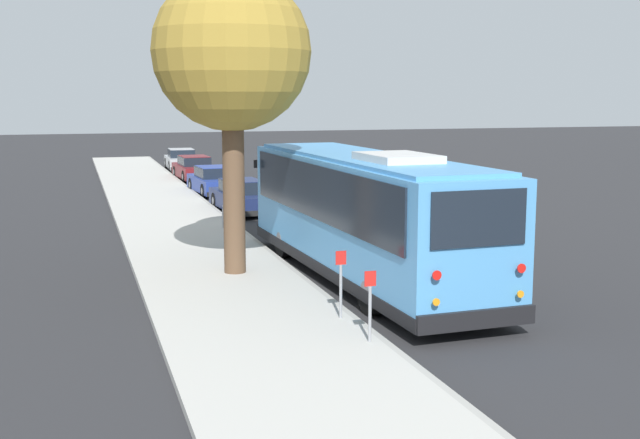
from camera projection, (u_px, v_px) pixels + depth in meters
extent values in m
plane|color=#28282B|center=(367.00, 271.00, 21.19)|extent=(160.00, 160.00, 0.00)
cube|color=#B2AFA8|center=(217.00, 278.00, 20.02)|extent=(80.00, 3.88, 0.15)
cube|color=#9D9A94|center=(295.00, 273.00, 20.60)|extent=(80.00, 0.14, 0.15)
cube|color=#4C93D1|center=(363.00, 214.00, 20.04)|extent=(11.22, 2.87, 2.78)
cube|color=black|center=(363.00, 263.00, 20.23)|extent=(11.27, 2.92, 0.28)
cube|color=black|center=(363.00, 190.00, 19.94)|extent=(10.31, 2.93, 1.32)
cube|color=black|center=(295.00, 170.00, 25.16)|extent=(0.11, 2.16, 1.39)
cube|color=black|center=(479.00, 219.00, 14.71)|extent=(0.10, 1.98, 1.06)
cube|color=black|center=(295.00, 150.00, 25.06)|extent=(0.10, 1.78, 0.22)
cube|color=#4C93D1|center=(364.00, 157.00, 19.81)|extent=(10.53, 2.62, 0.10)
cube|color=silver|center=(397.00, 158.00, 17.94)|extent=(2.09, 1.47, 0.20)
cube|color=black|center=(295.00, 227.00, 25.47)|extent=(0.19, 2.49, 0.36)
cube|color=black|center=(477.00, 320.00, 14.98)|extent=(0.19, 2.49, 0.36)
cylinder|color=red|center=(437.00, 275.00, 14.49)|extent=(0.04, 0.18, 0.18)
cylinder|color=orange|center=(436.00, 302.00, 14.57)|extent=(0.04, 0.14, 0.14)
cylinder|color=red|center=(521.00, 268.00, 15.07)|extent=(0.04, 0.18, 0.18)
cylinder|color=orange|center=(520.00, 294.00, 15.15)|extent=(0.04, 0.14, 0.14)
cube|color=white|center=(270.00, 223.00, 25.22)|extent=(0.05, 0.32, 0.18)
cube|color=white|center=(319.00, 220.00, 25.76)|extent=(0.05, 0.32, 0.18)
cube|color=black|center=(255.00, 164.00, 24.32)|extent=(0.06, 0.10, 0.24)
cylinder|color=black|center=(284.00, 240.00, 22.93)|extent=(1.03, 0.34, 1.02)
cylinder|color=slate|center=(284.00, 240.00, 22.93)|extent=(0.47, 0.34, 0.46)
cylinder|color=black|center=(354.00, 235.00, 23.64)|extent=(1.03, 0.34, 1.02)
cylinder|color=slate|center=(354.00, 235.00, 23.64)|extent=(0.47, 0.34, 0.46)
cylinder|color=black|center=(371.00, 291.00, 16.95)|extent=(1.03, 0.34, 1.02)
cylinder|color=slate|center=(371.00, 291.00, 16.95)|extent=(0.47, 0.34, 0.46)
cylinder|color=black|center=(462.00, 283.00, 17.65)|extent=(1.03, 0.34, 1.02)
cylinder|color=slate|center=(462.00, 283.00, 17.65)|extent=(0.47, 0.34, 0.46)
cube|color=#19234C|center=(241.00, 200.00, 31.72)|extent=(4.49, 1.87, 0.64)
cube|color=black|center=(242.00, 186.00, 31.53)|extent=(2.16, 1.52, 0.48)
cube|color=#19234C|center=(242.00, 180.00, 31.49)|extent=(2.08, 1.48, 0.05)
cube|color=black|center=(228.00, 199.00, 33.81)|extent=(0.17, 1.57, 0.20)
cube|color=black|center=(257.00, 213.00, 29.70)|extent=(0.17, 1.57, 0.20)
cylinder|color=black|center=(215.00, 201.00, 32.78)|extent=(0.66, 0.24, 0.65)
cylinder|color=slate|center=(215.00, 201.00, 32.78)|extent=(0.31, 0.24, 0.29)
cylinder|color=black|center=(250.00, 199.00, 33.29)|extent=(0.66, 0.24, 0.65)
cylinder|color=slate|center=(250.00, 199.00, 33.29)|extent=(0.31, 0.24, 0.29)
cylinder|color=black|center=(232.00, 210.00, 30.21)|extent=(0.66, 0.24, 0.65)
cylinder|color=slate|center=(232.00, 210.00, 30.21)|extent=(0.31, 0.24, 0.29)
cylinder|color=black|center=(269.00, 208.00, 30.72)|extent=(0.66, 0.24, 0.65)
cylinder|color=slate|center=(269.00, 208.00, 30.72)|extent=(0.31, 0.24, 0.29)
cube|color=navy|center=(213.00, 184.00, 37.44)|extent=(4.31, 1.88, 0.64)
cube|color=black|center=(213.00, 172.00, 37.25)|extent=(2.08, 1.52, 0.48)
cube|color=navy|center=(213.00, 167.00, 37.21)|extent=(2.00, 1.48, 0.05)
cube|color=black|center=(203.00, 184.00, 39.44)|extent=(0.18, 1.57, 0.20)
cube|color=black|center=(224.00, 194.00, 35.51)|extent=(0.18, 1.57, 0.20)
cylinder|color=black|center=(192.00, 185.00, 38.44)|extent=(0.67, 0.24, 0.66)
cylinder|color=slate|center=(192.00, 185.00, 38.44)|extent=(0.31, 0.24, 0.30)
cylinder|color=black|center=(221.00, 184.00, 38.95)|extent=(0.67, 0.24, 0.66)
cylinder|color=slate|center=(221.00, 184.00, 38.95)|extent=(0.31, 0.24, 0.30)
cylinder|color=black|center=(204.00, 191.00, 35.98)|extent=(0.67, 0.24, 0.66)
cylinder|color=slate|center=(204.00, 191.00, 35.98)|extent=(0.31, 0.24, 0.30)
cylinder|color=black|center=(236.00, 190.00, 36.49)|extent=(0.67, 0.24, 0.66)
cylinder|color=slate|center=(236.00, 190.00, 36.49)|extent=(0.31, 0.24, 0.30)
cube|color=maroon|center=(194.00, 171.00, 43.73)|extent=(4.46, 1.90, 0.65)
cube|color=black|center=(194.00, 161.00, 43.54)|extent=(2.14, 1.56, 0.48)
cube|color=maroon|center=(194.00, 156.00, 43.50)|extent=(2.06, 1.53, 0.05)
cube|color=black|center=(187.00, 171.00, 45.83)|extent=(0.15, 1.66, 0.20)
cube|color=black|center=(202.00, 179.00, 41.70)|extent=(0.15, 1.66, 0.20)
cylinder|color=black|center=(175.00, 172.00, 44.79)|extent=(0.67, 0.23, 0.66)
cylinder|color=slate|center=(175.00, 172.00, 44.79)|extent=(0.31, 0.23, 0.30)
cylinder|color=black|center=(203.00, 171.00, 45.31)|extent=(0.67, 0.23, 0.66)
cylinder|color=slate|center=(203.00, 171.00, 45.31)|extent=(0.31, 0.23, 0.30)
cylinder|color=black|center=(184.00, 177.00, 42.21)|extent=(0.67, 0.23, 0.66)
cylinder|color=slate|center=(184.00, 177.00, 42.21)|extent=(0.31, 0.23, 0.30)
cylinder|color=black|center=(214.00, 176.00, 42.72)|extent=(0.67, 0.23, 0.66)
cylinder|color=slate|center=(214.00, 176.00, 42.72)|extent=(0.31, 0.23, 0.30)
cube|color=#A8AAAF|center=(181.00, 162.00, 49.48)|extent=(4.08, 1.81, 0.64)
cube|color=black|center=(181.00, 153.00, 49.30)|extent=(1.95, 1.53, 0.48)
cube|color=#A8AAAF|center=(181.00, 149.00, 49.26)|extent=(1.87, 1.49, 0.05)
cube|color=black|center=(178.00, 163.00, 51.46)|extent=(0.12, 1.66, 0.20)
cube|color=black|center=(185.00, 169.00, 47.58)|extent=(0.12, 1.66, 0.20)
cylinder|color=black|center=(167.00, 163.00, 50.51)|extent=(0.66, 0.22, 0.66)
cylinder|color=slate|center=(167.00, 163.00, 50.51)|extent=(0.30, 0.23, 0.30)
cylinder|color=black|center=(191.00, 163.00, 50.93)|extent=(0.66, 0.22, 0.66)
cylinder|color=slate|center=(191.00, 163.00, 50.93)|extent=(0.30, 0.23, 0.30)
cylinder|color=black|center=(170.00, 167.00, 48.08)|extent=(0.66, 0.22, 0.66)
cylinder|color=slate|center=(170.00, 167.00, 48.08)|extent=(0.30, 0.23, 0.30)
cylinder|color=black|center=(197.00, 166.00, 48.51)|extent=(0.66, 0.22, 0.66)
cylinder|color=slate|center=(197.00, 166.00, 48.51)|extent=(0.30, 0.23, 0.30)
cylinder|color=brown|center=(234.00, 191.00, 20.08)|extent=(0.55, 0.55, 4.15)
sphere|color=olive|center=(232.00, 51.00, 19.55)|extent=(3.91, 3.91, 3.91)
sphere|color=#A58431|center=(227.00, 0.00, 19.81)|extent=(2.54, 2.54, 2.54)
cylinder|color=gray|center=(370.00, 314.00, 14.59)|extent=(0.06, 0.06, 1.04)
cube|color=red|center=(370.00, 279.00, 14.49)|extent=(0.02, 0.22, 0.28)
cylinder|color=gray|center=(341.00, 291.00, 16.15)|extent=(0.06, 0.06, 1.10)
cube|color=red|center=(341.00, 258.00, 16.05)|extent=(0.02, 0.22, 0.28)
cylinder|color=#99999E|center=(225.00, 218.00, 27.22)|extent=(0.22, 0.22, 0.65)
sphere|color=#99999E|center=(225.00, 207.00, 27.16)|extent=(0.20, 0.20, 0.20)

